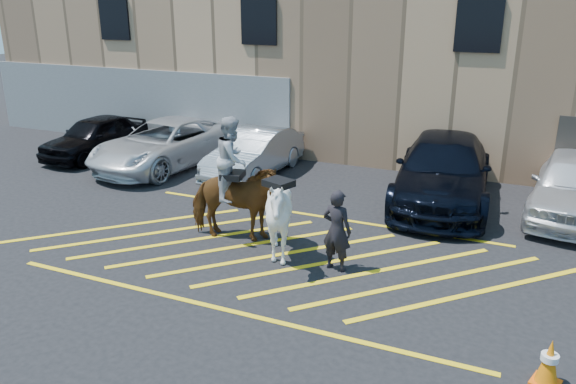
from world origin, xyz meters
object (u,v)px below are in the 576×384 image
at_px(mounted_bay, 233,192).
at_px(traffic_cone, 549,362).
at_px(car_white_pickup, 166,144).
at_px(saddled_white, 279,217).
at_px(car_black_suv, 95,136).
at_px(car_silver_sedan, 254,153).
at_px(car_white_suv, 574,185).
at_px(handler, 337,230).
at_px(car_blue_suv, 443,170).

relative_size(mounted_bay, traffic_cone, 3.99).
distance_m(car_white_pickup, saddled_white, 8.04).
distance_m(car_black_suv, traffic_cone, 16.39).
xyz_separation_m(car_white_pickup, traffic_cone, (11.65, -7.19, -0.41)).
bearing_deg(car_white_pickup, traffic_cone, -24.18).
bearing_deg(saddled_white, car_silver_sedan, 121.53).
xyz_separation_m(car_white_suv, handler, (-4.59, -5.28, 0.04)).
height_order(car_white_suv, handler, handler).
xyz_separation_m(car_black_suv, saddled_white, (9.37, -5.01, 0.25)).
relative_size(handler, saddled_white, 0.80).
height_order(saddled_white, traffic_cone, saddled_white).
bearing_deg(car_black_suv, saddled_white, -25.00).
distance_m(mounted_bay, saddled_white, 1.46).
height_order(handler, mounted_bay, mounted_bay).
relative_size(car_black_suv, car_silver_sedan, 0.96).
xyz_separation_m(handler, traffic_cone, (4.01, -2.26, -0.50)).
relative_size(car_black_suv, car_blue_suv, 0.70).
distance_m(car_black_suv, handler, 11.78).
xyz_separation_m(car_white_suv, saddled_white, (-5.88, -5.28, 0.14)).
bearing_deg(traffic_cone, saddled_white, 156.93).
bearing_deg(car_silver_sedan, mounted_bay, -66.84).
height_order(car_white_pickup, car_silver_sedan, car_white_pickup).
relative_size(mounted_bay, saddled_white, 1.34).
xyz_separation_m(car_black_suv, handler, (10.67, -5.01, 0.15)).
bearing_deg(car_blue_suv, car_white_pickup, 176.58).
bearing_deg(car_black_suv, mounted_bay, -26.26).
height_order(car_blue_suv, car_white_suv, car_blue_suv).
xyz_separation_m(car_white_pickup, car_blue_suv, (8.97, 0.22, 0.10)).
bearing_deg(car_white_pickup, car_white_suv, 9.14).
bearing_deg(handler, car_silver_sedan, -40.87).
xyz_separation_m(car_black_suv, mounted_bay, (8.02, -4.51, 0.45)).
bearing_deg(handler, saddled_white, 8.55).
relative_size(car_white_pickup, car_white_suv, 1.14).
bearing_deg(traffic_cone, mounted_bay, 157.53).
bearing_deg(handler, traffic_cone, 158.91).
relative_size(car_blue_suv, mounted_bay, 2.07).
distance_m(car_white_pickup, car_blue_suv, 8.97).
xyz_separation_m(handler, mounted_bay, (-2.65, 0.49, 0.31)).
distance_m(car_black_suv, saddled_white, 10.63).
relative_size(car_black_suv, car_white_suv, 0.87).
relative_size(car_black_suv, handler, 2.43).
relative_size(car_silver_sedan, car_blue_suv, 0.73).
bearing_deg(traffic_cone, car_silver_sedan, 138.72).
relative_size(car_blue_suv, saddled_white, 2.77).
bearing_deg(handler, car_white_suv, -122.69).
bearing_deg(saddled_white, car_blue_suv, 63.01).
height_order(car_silver_sedan, traffic_cone, car_silver_sedan).
xyz_separation_m(car_black_suv, car_white_pickup, (3.03, -0.08, 0.05)).
bearing_deg(saddled_white, traffic_cone, -23.07).
bearing_deg(mounted_bay, car_silver_sedan, 111.28).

